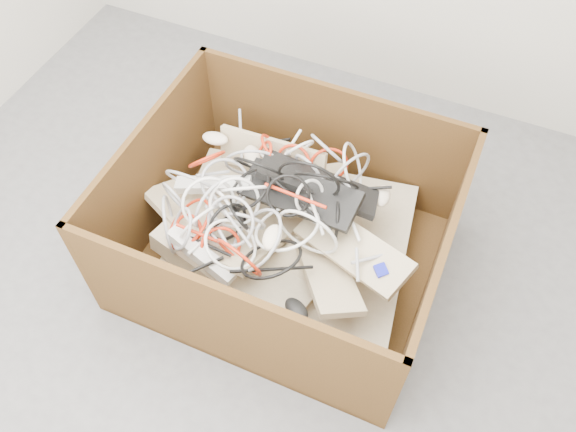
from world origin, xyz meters
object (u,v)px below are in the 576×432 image
at_px(cardboard_box, 282,242).
at_px(vga_plug, 381,270).
at_px(power_strip_right, 201,255).
at_px(power_strip_left, 214,185).

bearing_deg(cardboard_box, vga_plug, -15.08).
bearing_deg(vga_plug, cardboard_box, -147.61).
height_order(cardboard_box, vga_plug, cardboard_box).
xyz_separation_m(power_strip_right, vga_plug, (0.60, 0.17, 0.03)).
distance_m(power_strip_right, vga_plug, 0.62).
bearing_deg(power_strip_right, cardboard_box, 72.00).
bearing_deg(vga_plug, power_strip_right, -116.26).
distance_m(cardboard_box, vga_plug, 0.49).
xyz_separation_m(cardboard_box, power_strip_left, (-0.29, 0.01, 0.20)).
distance_m(power_strip_left, vga_plug, 0.72).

